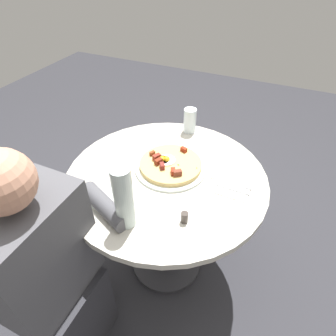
% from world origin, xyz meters
% --- Properties ---
extents(ground_plane, '(6.00, 6.00, 0.00)m').
position_xyz_m(ground_plane, '(0.00, 0.00, 0.00)').
color(ground_plane, '#2D2D33').
extents(dining_table, '(0.92, 0.92, 0.71)m').
position_xyz_m(dining_table, '(0.00, 0.00, 0.54)').
color(dining_table, beige).
rests_on(dining_table, ground_plane).
extents(person_seated, '(0.53, 0.38, 1.14)m').
position_xyz_m(person_seated, '(0.55, -0.24, 0.51)').
color(person_seated, '#2D2D33').
rests_on(person_seated, ground_plane).
extents(pizza_plate, '(0.33, 0.33, 0.01)m').
position_xyz_m(pizza_plate, '(-0.05, -0.00, 0.72)').
color(pizza_plate, silver).
rests_on(pizza_plate, dining_table).
extents(breakfast_pizza, '(0.29, 0.29, 0.05)m').
position_xyz_m(breakfast_pizza, '(-0.05, -0.01, 0.73)').
color(breakfast_pizza, tan).
rests_on(breakfast_pizza, pizza_plate).
extents(bread_plate, '(0.15, 0.15, 0.01)m').
position_xyz_m(bread_plate, '(0.23, -0.18, 0.71)').
color(bread_plate, silver).
rests_on(bread_plate, dining_table).
extents(napkin, '(0.14, 0.17, 0.00)m').
position_xyz_m(napkin, '(-0.04, 0.28, 0.71)').
color(napkin, white).
rests_on(napkin, dining_table).
extents(fork, '(0.02, 0.18, 0.00)m').
position_xyz_m(fork, '(-0.03, 0.28, 0.72)').
color(fork, silver).
rests_on(fork, napkin).
extents(knife, '(0.02, 0.18, 0.00)m').
position_xyz_m(knife, '(-0.06, 0.29, 0.72)').
color(knife, silver).
rests_on(knife, napkin).
extents(water_glass, '(0.07, 0.07, 0.13)m').
position_xyz_m(water_glass, '(-0.39, -0.03, 0.78)').
color(water_glass, silver).
rests_on(water_glass, dining_table).
extents(water_bottle, '(0.07, 0.07, 0.27)m').
position_xyz_m(water_bottle, '(0.31, -0.02, 0.84)').
color(water_bottle, silver).
rests_on(water_bottle, dining_table).
extents(salt_shaker, '(0.03, 0.03, 0.05)m').
position_xyz_m(salt_shaker, '(0.10, -0.15, 0.74)').
color(salt_shaker, white).
rests_on(salt_shaker, dining_table).
extents(pepper_shaker, '(0.03, 0.03, 0.05)m').
position_xyz_m(pepper_shaker, '(0.22, 0.18, 0.73)').
color(pepper_shaker, '#3F3833').
rests_on(pepper_shaker, dining_table).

